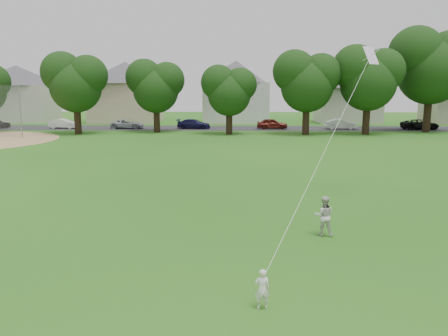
{
  "coord_description": "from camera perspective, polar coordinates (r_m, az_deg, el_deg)",
  "views": [
    {
      "loc": [
        0.24,
        -11.89,
        4.84
      ],
      "look_at": [
        -0.19,
        2.0,
        2.3
      ],
      "focal_mm": 35.0,
      "sensor_mm": 36.0,
      "label": 1
    }
  ],
  "objects": [
    {
      "name": "parked_cars",
      "position": [
        53.33,
        7.62,
        5.71
      ],
      "size": [
        72.14,
        2.37,
        1.27
      ],
      "color": "black",
      "rests_on": "ground"
    },
    {
      "name": "kite",
      "position": [
        14.94,
        14.26,
        4.8
      ],
      "size": [
        3.13,
        5.92,
        13.41
      ],
      "color": "silver",
      "rests_on": "ground"
    },
    {
      "name": "house_row",
      "position": [
        63.93,
        -0.3,
        10.57
      ],
      "size": [
        77.68,
        14.21,
        10.31
      ],
      "color": "beige",
      "rests_on": "ground"
    },
    {
      "name": "older_boy",
      "position": [
        14.94,
        12.93,
        -6.11
      ],
      "size": [
        0.72,
        0.59,
        1.34
      ],
      "primitive_type": "imported",
      "rotation": [
        0.0,
        0.0,
        3.0
      ],
      "color": "silver",
      "rests_on": "ground"
    },
    {
      "name": "ground",
      "position": [
        12.84,
        0.59,
        -11.79
      ],
      "size": [
        160.0,
        160.0,
        0.0
      ],
      "primitive_type": "plane",
      "color": "#1B5A14",
      "rests_on": "ground"
    },
    {
      "name": "toddler",
      "position": [
        10.06,
        5.01,
        -15.45
      ],
      "size": [
        0.36,
        0.26,
        0.93
      ],
      "primitive_type": "imported",
      "rotation": [
        0.0,
        0.0,
        3.26
      ],
      "color": "white",
      "rests_on": "ground"
    },
    {
      "name": "street",
      "position": [
        54.1,
        1.52,
        5.22
      ],
      "size": [
        90.0,
        7.0,
        0.01
      ],
      "primitive_type": "cube",
      "color": "#2D2D30",
      "rests_on": "ground"
    },
    {
      "name": "tree_row",
      "position": [
        48.05,
        9.68,
        11.89
      ],
      "size": [
        82.53,
        9.9,
        11.88
      ],
      "color": "black",
      "rests_on": "ground"
    }
  ]
}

